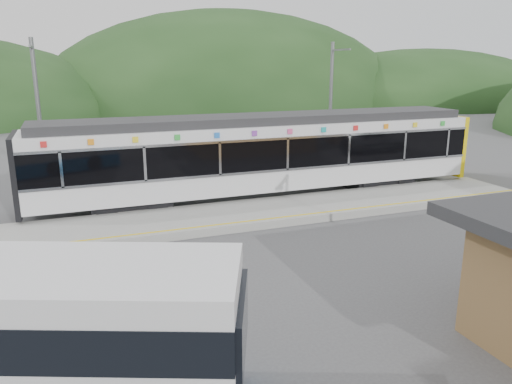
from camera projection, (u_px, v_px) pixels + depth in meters
name	position (u px, v px, depth m)	size (l,w,h in m)	color
ground	(268.00, 247.00, 16.72)	(120.00, 120.00, 0.00)	#4C4C4F
hills	(347.00, 193.00, 23.64)	(146.00, 149.00, 26.00)	#1E3D19
platform	(237.00, 215.00, 19.66)	(26.00, 3.20, 0.30)	#9E9E99
yellow_line	(248.00, 221.00, 18.45)	(26.00, 0.10, 0.01)	yellow
train	(264.00, 153.00, 22.39)	(20.44, 3.01, 3.74)	black
catenary_mast_west	(40.00, 120.00, 21.12)	(0.18, 1.80, 7.00)	slate
catenary_mast_east	(331.00, 109.00, 25.95)	(0.18, 1.80, 7.00)	slate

